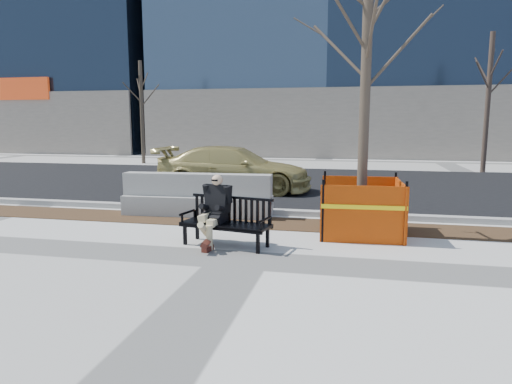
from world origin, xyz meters
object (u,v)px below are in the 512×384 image
bench (226,246)px  seated_man (216,244)px  sedan (234,191)px  jersey_barrier_left (198,215)px  tree_fence (360,234)px

bench → seated_man: 0.23m
sedan → jersey_barrier_left: 3.74m
tree_fence → jersey_barrier_left: tree_fence is taller
seated_man → tree_fence: (2.48, 1.25, 0.00)m
seated_man → tree_fence: size_ratio=0.22×
jersey_barrier_left → seated_man: bearing=-66.4°
jersey_barrier_left → tree_fence: bearing=-18.5°
bench → tree_fence: (2.26, 1.34, 0.00)m
sedan → bench: bearing=-167.7°
tree_fence → seated_man: bearing=-153.2°
bench → sedan: 6.26m
sedan → jersey_barrier_left: size_ratio=1.39×
bench → tree_fence: tree_fence is taller
bench → tree_fence: 2.63m
sedan → jersey_barrier_left: sedan is taller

